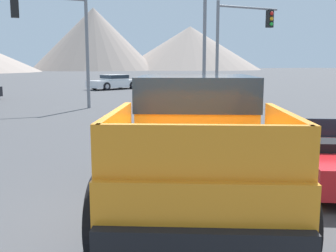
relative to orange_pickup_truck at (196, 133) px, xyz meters
The scene contains 8 objects.
ground_plane 1.33m from the orange_pickup_truck, 143.26° to the right, with size 320.00×320.00×0.00m, color #424244.
orange_pickup_truck is the anchor object (origin of this frame).
red_convertible_car 3.28m from the orange_pickup_truck, ahead, with size 3.70×4.72×1.03m.
parked_car_white 28.19m from the orange_pickup_truck, 75.99° to the left, with size 4.73×3.20×1.24m.
traffic_light_main 14.16m from the orange_pickup_truck, 89.50° to the left, with size 3.68×0.38×5.36m.
traffic_light_crosswalk 15.59m from the orange_pickup_truck, 52.82° to the left, with size 3.75×0.38×5.27m.
street_lamp_post 10.74m from the orange_pickup_truck, 59.86° to the left, with size 0.90×0.24×7.26m.
distant_mountain_range 122.94m from the orange_pickup_truck, 81.77° to the left, with size 144.69×68.55×20.66m.
Camera 1 is at (-2.23, -4.76, 2.15)m, focal length 42.00 mm.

